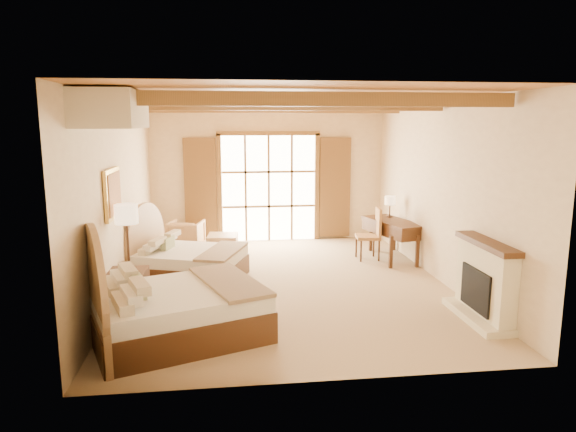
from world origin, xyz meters
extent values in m
plane|color=tan|center=(0.00, 0.00, 0.00)|extent=(7.00, 7.00, 0.00)
plane|color=beige|center=(0.00, 3.50, 1.60)|extent=(5.50, 0.00, 5.50)
plane|color=beige|center=(-2.75, 0.00, 1.60)|extent=(0.00, 7.00, 7.00)
plane|color=beige|center=(2.75, 0.00, 1.60)|extent=(0.00, 7.00, 7.00)
plane|color=#B66A34|center=(0.00, 0.00, 3.20)|extent=(7.00, 7.00, 0.00)
cube|color=white|center=(0.00, 3.46, 1.25)|extent=(2.20, 0.02, 2.50)
cube|color=brown|center=(-1.60, 3.43, 1.25)|extent=(0.75, 0.06, 2.40)
cube|color=brown|center=(1.60, 3.43, 1.25)|extent=(0.75, 0.06, 2.40)
cube|color=beige|center=(2.62, -2.00, 0.55)|extent=(0.25, 1.30, 1.10)
cube|color=black|center=(2.55, -2.00, 0.45)|extent=(0.18, 0.80, 0.60)
cube|color=beige|center=(2.53, -2.00, 0.05)|extent=(0.45, 1.40, 0.10)
cube|color=#451F11|center=(2.61, -2.00, 1.12)|extent=(0.30, 1.40, 0.08)
cube|color=gold|center=(-2.71, -0.75, 1.75)|extent=(0.05, 0.95, 0.75)
cube|color=#DB8E46|center=(-2.68, -0.75, 1.75)|extent=(0.02, 0.82, 0.62)
cube|color=beige|center=(-2.40, -2.00, 2.95)|extent=(0.70, 1.40, 0.45)
cube|color=#451F11|center=(-1.69, -2.09, 0.21)|extent=(2.56, 2.25, 0.42)
cube|color=white|center=(-1.69, -2.09, 0.53)|extent=(2.51, 2.21, 0.23)
cube|color=#94835C|center=(-0.96, -2.09, 0.65)|extent=(1.17, 1.76, 0.05)
cube|color=#959E6F|center=(-2.18, -2.09, 0.77)|extent=(0.27, 0.45, 0.25)
cube|color=#451F11|center=(-1.69, 0.45, 0.18)|extent=(2.16, 1.89, 0.35)
cube|color=white|center=(-1.69, 0.45, 0.45)|extent=(2.12, 1.85, 0.19)
cube|color=#94835C|center=(-1.07, 0.45, 0.56)|extent=(0.97, 1.50, 0.04)
cube|color=#959E6F|center=(-2.11, 0.45, 0.65)|extent=(0.22, 0.39, 0.21)
cube|color=#451F11|center=(-2.49, -1.16, 0.33)|extent=(0.58, 0.58, 0.67)
cylinder|color=#362216|center=(-2.50, -0.90, 0.01)|extent=(0.23, 0.23, 0.03)
cylinder|color=#362216|center=(-2.50, -0.90, 0.71)|extent=(0.04, 0.04, 1.37)
cylinder|color=#FFDEAA|center=(-2.50, -0.90, 1.46)|extent=(0.34, 0.34, 0.28)
imported|color=tan|center=(-1.92, 2.69, 0.33)|extent=(0.85, 0.87, 0.67)
cube|color=#AA7A54|center=(-1.11, 2.12, 0.22)|extent=(0.67, 0.67, 0.45)
cube|color=#451F11|center=(2.40, 1.41, 0.78)|extent=(1.03, 1.61, 0.05)
cube|color=#451F11|center=(2.40, 1.41, 0.64)|extent=(1.00, 1.57, 0.23)
cube|color=#AC743E|center=(1.87, 1.43, 0.47)|extent=(0.53, 0.53, 0.06)
cube|color=#AC743E|center=(2.08, 1.43, 0.79)|extent=(0.11, 0.47, 0.58)
cylinder|color=#362216|center=(2.45, 1.83, 0.82)|extent=(0.13, 0.13, 0.02)
cylinder|color=#362216|center=(2.45, 1.83, 0.97)|extent=(0.03, 0.03, 0.31)
cylinder|color=#FFDEAA|center=(2.45, 1.83, 1.16)|extent=(0.22, 0.22, 0.18)
camera|label=1|loc=(-1.04, -8.62, 2.79)|focal=32.00mm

